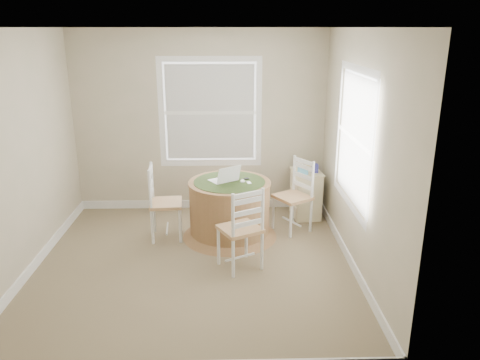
{
  "coord_description": "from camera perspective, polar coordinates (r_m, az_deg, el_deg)",
  "views": [
    {
      "loc": [
        0.4,
        -4.83,
        2.6
      ],
      "look_at": [
        0.54,
        0.45,
        0.87
      ],
      "focal_mm": 35.0,
      "sensor_mm": 36.0,
      "label": 1
    }
  ],
  "objects": [
    {
      "name": "laptop",
      "position": [
        5.91,
        -1.89,
        0.14
      ],
      "size": [
        0.43,
        0.42,
        0.23
      ],
      "rotation": [
        0.0,
        0.0,
        3.72
      ],
      "color": "white",
      "rests_on": "round_table"
    },
    {
      "name": "corner_chest",
      "position": [
        6.74,
        8.0,
        -1.67
      ],
      "size": [
        0.43,
        0.55,
        0.68
      ],
      "rotation": [
        0.0,
        0.0,
        0.11
      ],
      "color": "beige",
      "rests_on": "ground"
    },
    {
      "name": "keys",
      "position": [
        5.99,
        0.78,
        0.12
      ],
      "size": [
        0.07,
        0.06,
        0.02
      ],
      "primitive_type": "cube",
      "rotation": [
        0.0,
        0.0,
        0.23
      ],
      "color": "black",
      "rests_on": "round_table"
    },
    {
      "name": "round_table",
      "position": [
        6.02,
        -1.27,
        -3.26
      ],
      "size": [
        1.22,
        1.22,
        0.75
      ],
      "rotation": [
        0.0,
        0.0,
        0.23
      ],
      "color": "#936441",
      "rests_on": "ground"
    },
    {
      "name": "mouse",
      "position": [
        5.89,
        0.31,
        -0.15
      ],
      "size": [
        0.08,
        0.11,
        0.03
      ],
      "primitive_type": "ellipsoid",
      "rotation": [
        0.0,
        0.0,
        0.23
      ],
      "color": "white",
      "rests_on": "round_table"
    },
    {
      "name": "chair_near",
      "position": [
        5.22,
        -0.0,
        -5.92
      ],
      "size": [
        0.56,
        0.55,
        0.95
      ],
      "primitive_type": null,
      "rotation": [
        0.0,
        0.0,
        3.63
      ],
      "color": "white",
      "rests_on": "ground"
    },
    {
      "name": "tissue_box",
      "position": [
        6.51,
        7.73,
        1.22
      ],
      "size": [
        0.13,
        0.13,
        0.1
      ],
      "primitive_type": "cube",
      "rotation": [
        0.0,
        0.0,
        0.11
      ],
      "color": "#62B8E0",
      "rests_on": "corner_chest"
    },
    {
      "name": "chair_left",
      "position": [
        6.03,
        -9.02,
        -2.77
      ],
      "size": [
        0.43,
        0.45,
        0.95
      ],
      "primitive_type": null,
      "rotation": [
        0.0,
        0.0,
        1.65
      ],
      "color": "white",
      "rests_on": "ground"
    },
    {
      "name": "box_yellow",
      "position": [
        6.69,
        8.39,
        1.49
      ],
      "size": [
        0.16,
        0.12,
        0.06
      ],
      "primitive_type": "cube",
      "rotation": [
        0.0,
        0.0,
        0.11
      ],
      "color": "#EBCB53",
      "rests_on": "corner_chest"
    },
    {
      "name": "cup_cream",
      "position": [
        6.72,
        7.39,
        1.74
      ],
      "size": [
        0.07,
        0.07,
        0.09
      ],
      "primitive_type": "cylinder",
      "color": "beige",
      "rests_on": "corner_chest"
    },
    {
      "name": "room",
      "position": [
        5.16,
        -4.05,
        3.47
      ],
      "size": [
        3.64,
        3.64,
        2.64
      ],
      "color": "#8A7657",
      "rests_on": "ground"
    },
    {
      "name": "chair_right",
      "position": [
        6.2,
        6.42,
        -2.05
      ],
      "size": [
        0.56,
        0.57,
        0.95
      ],
      "primitive_type": null,
      "rotation": [
        0.0,
        0.0,
        -1.0
      ],
      "color": "white",
      "rests_on": "ground"
    },
    {
      "name": "box_blue",
      "position": [
        6.58,
        8.99,
        1.44
      ],
      "size": [
        0.09,
        0.09,
        0.12
      ],
      "primitive_type": "cube",
      "rotation": [
        0.0,
        0.0,
        0.11
      ],
      "color": "navy",
      "rests_on": "corner_chest"
    },
    {
      "name": "phone",
      "position": [
        5.85,
        1.11,
        -0.38
      ],
      "size": [
        0.06,
        0.1,
        0.02
      ],
      "primitive_type": "cube",
      "rotation": [
        0.0,
        0.0,
        0.23
      ],
      "color": "#B7BABF",
      "rests_on": "round_table"
    }
  ]
}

